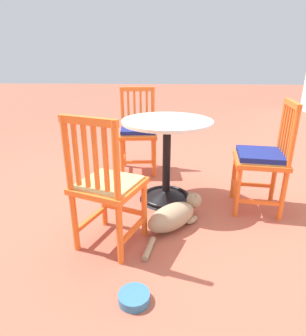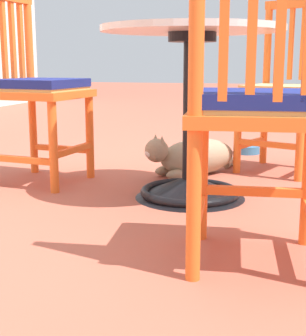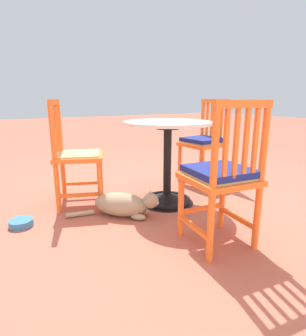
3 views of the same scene
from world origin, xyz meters
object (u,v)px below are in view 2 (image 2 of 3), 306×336
(orange_chair_by_planter, at_px, (37,91))
(pet_water_bowl, at_px, (247,149))
(orange_chair_near_fence, at_px, (285,91))
(orange_chair_tucked_in, at_px, (260,112))
(tabby_cat, at_px, (192,157))
(cafe_table, at_px, (191,133))

(orange_chair_by_planter, height_order, pet_water_bowl, orange_chair_by_planter)
(orange_chair_near_fence, distance_m, orange_chair_by_planter, 1.29)
(orange_chair_tucked_in, height_order, tabby_cat, orange_chair_tucked_in)
(orange_chair_tucked_in, height_order, orange_chair_by_planter, same)
(cafe_table, bearing_deg, pet_water_bowl, -7.69)
(cafe_table, distance_m, pet_water_bowl, 1.23)
(cafe_table, height_order, tabby_cat, cafe_table)
(orange_chair_near_fence, xyz_separation_m, tabby_cat, (-0.24, 0.46, -0.34))
(cafe_table, relative_size, tabby_cat, 1.19)
(orange_chair_by_planter, relative_size, tabby_cat, 1.43)
(orange_chair_tucked_in, height_order, orange_chair_near_fence, same)
(orange_chair_near_fence, relative_size, pet_water_bowl, 5.36)
(cafe_table, distance_m, orange_chair_by_planter, 0.81)
(orange_chair_tucked_in, relative_size, tabby_cat, 1.43)
(cafe_table, bearing_deg, orange_chair_near_fence, -28.87)
(orange_chair_near_fence, height_order, orange_chair_by_planter, same)
(orange_chair_tucked_in, xyz_separation_m, pet_water_bowl, (1.89, 0.16, -0.42))
(orange_chair_near_fence, bearing_deg, cafe_table, 151.13)
(tabby_cat, relative_size, pet_water_bowl, 3.75)
(orange_chair_near_fence, bearing_deg, orange_chair_tucked_in, 177.24)
(tabby_cat, xyz_separation_m, pet_water_bowl, (0.74, -0.23, -0.07))
(orange_chair_near_fence, distance_m, pet_water_bowl, 0.68)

